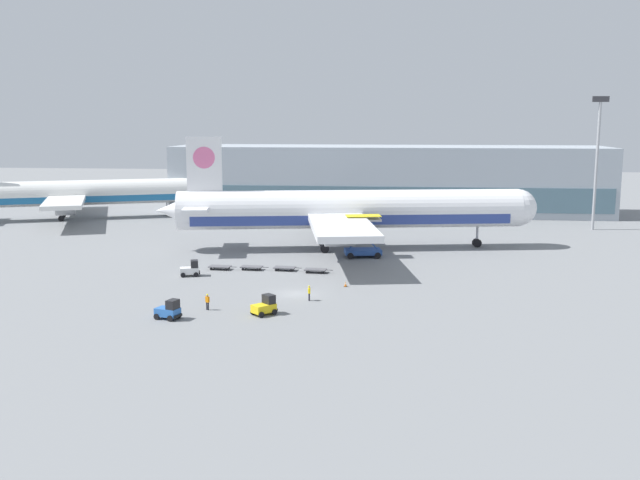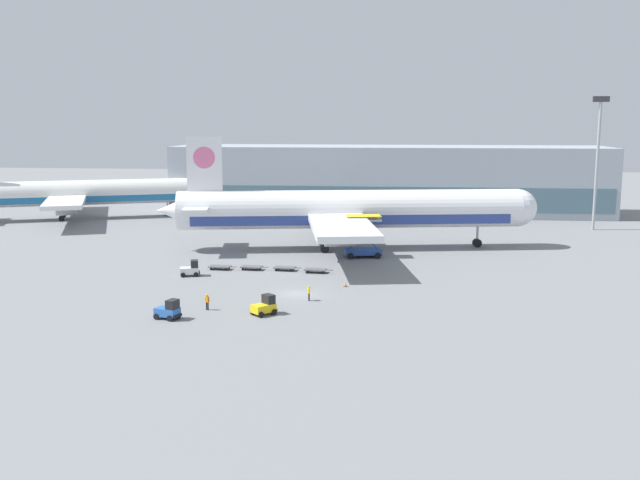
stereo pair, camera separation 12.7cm
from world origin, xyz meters
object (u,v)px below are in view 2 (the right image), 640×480
(baggage_dolly_lead, at_px, (220,267))
(scissor_lift_loader, at_px, (363,241))
(baggage_dolly_third, at_px, (285,268))
(baggage_dolly_trail, at_px, (316,270))
(baggage_tug_far, at_px, (169,310))
(light_mast, at_px, (598,153))
(baggage_dolly_second, at_px, (252,267))
(ground_crew_far, at_px, (309,292))
(airplane_distant, at_px, (77,194))
(traffic_cone_near, at_px, (345,284))
(airplane_main, at_px, (345,211))
(baggage_tug_foreground, at_px, (265,306))
(ground_crew_near, at_px, (207,301))
(baggage_tug_mid, at_px, (191,269))

(baggage_dolly_lead, bearing_deg, scissor_lift_loader, 35.33)
(baggage_dolly_third, distance_m, baggage_dolly_trail, 4.26)
(baggage_tug_far, bearing_deg, light_mast, 66.22)
(baggage_dolly_second, xyz_separation_m, ground_crew_far, (9.44, -15.23, 0.60))
(airplane_distant, bearing_deg, traffic_cone_near, -64.43)
(baggage_tug_far, xyz_separation_m, baggage_dolly_lead, (-0.69, 23.63, -0.49))
(airplane_distant, relative_size, baggage_dolly_second, 12.52)
(baggage_tug_far, bearing_deg, baggage_dolly_trail, 80.27)
(airplane_main, xyz_separation_m, scissor_lift_loader, (3.01, -6.38, -3.59))
(baggage_tug_foreground, height_order, baggage_dolly_trail, baggage_tug_foreground)
(baggage_tug_foreground, relative_size, ground_crew_far, 1.62)
(airplane_main, xyz_separation_m, baggage_dolly_lead, (-15.31, -17.13, -5.45))
(traffic_cone_near, bearing_deg, baggage_dolly_third, 136.06)
(baggage_tug_far, relative_size, traffic_cone_near, 4.64)
(baggage_dolly_lead, xyz_separation_m, baggage_dolly_trail, (12.75, -0.66, 0.00))
(baggage_dolly_lead, relative_size, ground_crew_near, 2.20)
(airplane_main, relative_size, traffic_cone_near, 97.22)
(baggage_tug_foreground, distance_m, baggage_tug_far, 9.53)
(traffic_cone_near, bearing_deg, baggage_tug_far, -136.39)
(airplane_distant, xyz_separation_m, baggage_tug_foreground, (49.85, -65.77, -4.10))
(baggage_tug_mid, height_order, baggage_dolly_second, baggage_tug_mid)
(baggage_dolly_trail, distance_m, ground_crew_near, 21.34)
(ground_crew_near, bearing_deg, traffic_cone_near, -113.10)
(traffic_cone_near, bearing_deg, baggage_tug_mid, 169.24)
(ground_crew_near, distance_m, ground_crew_far, 11.18)
(baggage_dolly_lead, xyz_separation_m, baggage_dolly_third, (8.60, 0.25, 0.00))
(baggage_tug_mid, height_order, baggage_tug_far, same)
(light_mast, xyz_separation_m, baggage_dolly_lead, (-58.22, -40.80, -13.22))
(baggage_tug_mid, bearing_deg, ground_crew_near, -85.36)
(baggage_dolly_lead, xyz_separation_m, traffic_cone_near, (17.12, -7.97, -0.10))
(light_mast, bearing_deg, baggage_dolly_third, -140.75)
(airplane_distant, bearing_deg, scissor_lift_loader, -51.97)
(airplane_distant, bearing_deg, baggage_dolly_third, -64.21)
(scissor_lift_loader, bearing_deg, baggage_tug_foreground, -114.85)
(baggage_tug_mid, xyz_separation_m, ground_crew_near, (6.32, -15.73, 0.12))
(baggage_dolly_third, distance_m, ground_crew_far, 16.06)
(baggage_dolly_lead, distance_m, traffic_cone_near, 18.89)
(airplane_main, bearing_deg, traffic_cone_near, -95.80)
(airplane_distant, relative_size, baggage_dolly_lead, 12.52)
(airplane_main, xyz_separation_m, baggage_tug_far, (-14.63, -40.76, -4.96))
(airplane_main, xyz_separation_m, baggage_tug_foreground, (-5.46, -38.15, -4.96))
(baggage_dolly_second, xyz_separation_m, traffic_cone_near, (12.94, -8.21, -0.10))
(ground_crew_near, distance_m, traffic_cone_near, 18.06)
(light_mast, bearing_deg, ground_crew_near, -131.97)
(baggage_dolly_lead, relative_size, baggage_dolly_third, 1.00)
(airplane_main, relative_size, ground_crew_far, 34.03)
(scissor_lift_loader, bearing_deg, light_mast, 27.07)
(airplane_main, height_order, baggage_tug_mid, airplane_main)
(airplane_main, relative_size, baggage_tug_foreground, 21.03)
(ground_crew_far, bearing_deg, airplane_main, 159.79)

